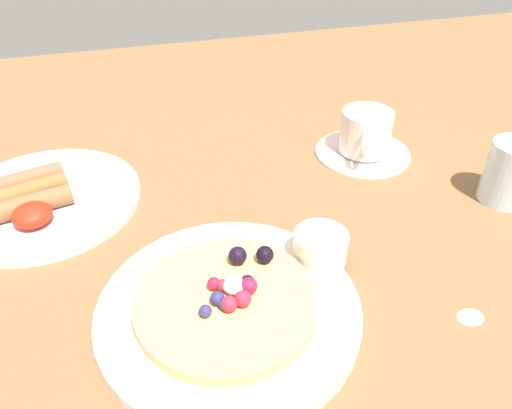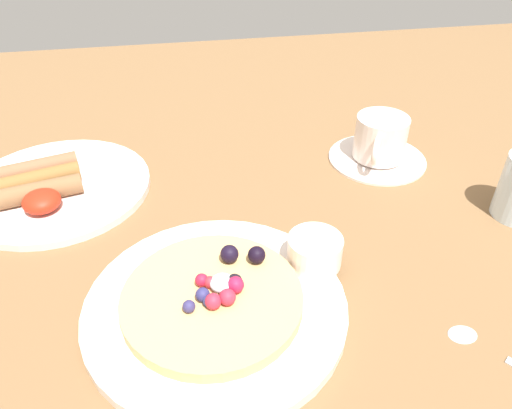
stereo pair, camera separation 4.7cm
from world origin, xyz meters
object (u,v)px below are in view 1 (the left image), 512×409
(breakfast_plate, at_px, (44,200))
(coffee_saucer, at_px, (363,152))
(teaspoon, at_px, (501,330))
(pancake_plate, at_px, (229,309))
(water_glass, at_px, (509,173))
(coffee_cup, at_px, (366,131))
(syrup_ramekin, at_px, (320,246))

(breakfast_plate, bearing_deg, coffee_saucer, 0.03)
(coffee_saucer, relative_size, teaspoon, 1.26)
(breakfast_plate, distance_m, coffee_saucer, 0.46)
(pancake_plate, relative_size, water_glass, 3.17)
(teaspoon, bearing_deg, coffee_cup, 86.42)
(coffee_saucer, height_order, water_glass, water_glass)
(coffee_cup, height_order, teaspoon, coffee_cup)
(coffee_saucer, xyz_separation_m, coffee_cup, (-0.00, -0.00, 0.04))
(syrup_ramekin, distance_m, breakfast_plate, 0.37)
(water_glass, bearing_deg, breakfast_plate, 164.79)
(pancake_plate, bearing_deg, coffee_cup, 42.75)
(teaspoon, height_order, water_glass, water_glass)
(pancake_plate, height_order, coffee_saucer, pancake_plate)
(water_glass, bearing_deg, pancake_plate, -166.88)
(coffee_cup, relative_size, water_glass, 1.20)
(coffee_saucer, bearing_deg, water_glass, -52.09)
(syrup_ramekin, distance_m, teaspoon, 0.19)
(breakfast_plate, xyz_separation_m, coffee_saucer, (0.46, 0.00, -0.00))
(coffee_saucer, relative_size, water_glass, 1.73)
(pancake_plate, bearing_deg, syrup_ramekin, 18.88)
(pancake_plate, distance_m, coffee_cup, 0.37)
(water_glass, bearing_deg, coffee_saucer, 127.91)
(coffee_saucer, height_order, teaspoon, coffee_saucer)
(breakfast_plate, bearing_deg, pancake_plate, -52.90)
(pancake_plate, height_order, teaspoon, pancake_plate)
(syrup_ramekin, relative_size, teaspoon, 0.52)
(syrup_ramekin, xyz_separation_m, coffee_cup, (0.16, 0.21, 0.01))
(coffee_saucer, bearing_deg, syrup_ramekin, -126.72)
(pancake_plate, bearing_deg, coffee_saucer, 42.83)
(breakfast_plate, relative_size, water_glass, 3.00)
(coffee_saucer, bearing_deg, coffee_cup, -119.85)
(pancake_plate, relative_size, coffee_saucer, 1.83)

